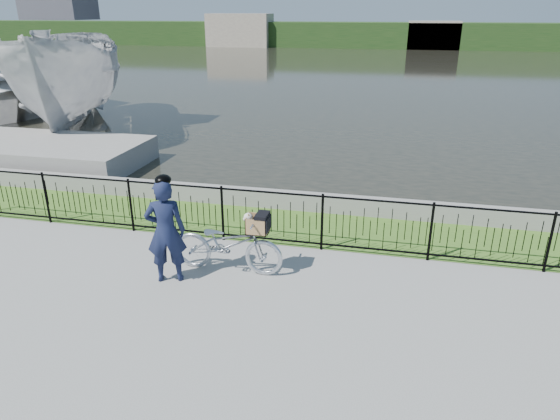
# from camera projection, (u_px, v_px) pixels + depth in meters

# --- Properties ---
(ground) EXTENTS (120.00, 120.00, 0.00)m
(ground) POSITION_uv_depth(u_px,v_px,m) (249.00, 284.00, 8.48)
(ground) COLOR gray
(ground) RESTS_ON ground
(grass_strip) EXTENTS (60.00, 2.00, 0.01)m
(grass_strip) POSITION_uv_depth(u_px,v_px,m) (282.00, 225.00, 10.83)
(grass_strip) COLOR #436D22
(grass_strip) RESTS_ON ground
(water) EXTENTS (120.00, 120.00, 0.00)m
(water) POSITION_uv_depth(u_px,v_px,m) (369.00, 71.00, 38.34)
(water) COLOR #27261E
(water) RESTS_ON ground
(quay_wall) EXTENTS (60.00, 0.30, 0.40)m
(quay_wall) POSITION_uv_depth(u_px,v_px,m) (292.00, 200.00, 11.66)
(quay_wall) COLOR gray
(quay_wall) RESTS_ON ground
(fence) EXTENTS (14.00, 0.06, 1.15)m
(fence) POSITION_uv_depth(u_px,v_px,m) (271.00, 218.00, 9.71)
(fence) COLOR black
(fence) RESTS_ON ground
(far_treeline) EXTENTS (120.00, 6.00, 3.00)m
(far_treeline) POSITION_uv_depth(u_px,v_px,m) (383.00, 35.00, 62.22)
(far_treeline) COLOR #233E18
(far_treeline) RESTS_ON ground
(far_building_left) EXTENTS (8.00, 4.00, 4.00)m
(far_building_left) POSITION_uv_depth(u_px,v_px,m) (240.00, 30.00, 63.95)
(far_building_left) COLOR gray
(far_building_left) RESTS_ON ground
(far_building_right) EXTENTS (6.00, 3.00, 3.20)m
(far_building_right) POSITION_uv_depth(u_px,v_px,m) (433.00, 35.00, 59.58)
(far_building_right) COLOR gray
(far_building_right) RESTS_ON ground
(bicycle_rig) EXTENTS (1.98, 0.69, 1.17)m
(bicycle_rig) POSITION_uv_depth(u_px,v_px,m) (228.00, 243.00, 8.74)
(bicycle_rig) COLOR silver
(bicycle_rig) RESTS_ON ground
(cyclist) EXTENTS (0.77, 0.63, 1.89)m
(cyclist) POSITION_uv_depth(u_px,v_px,m) (166.00, 230.00, 8.29)
(cyclist) COLOR #141B38
(cyclist) RESTS_ON ground
(boat_near) EXTENTS (7.50, 10.55, 5.62)m
(boat_near) POSITION_uv_depth(u_px,v_px,m) (69.00, 77.00, 18.68)
(boat_near) COLOR #B9B9B9
(boat_near) RESTS_ON water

